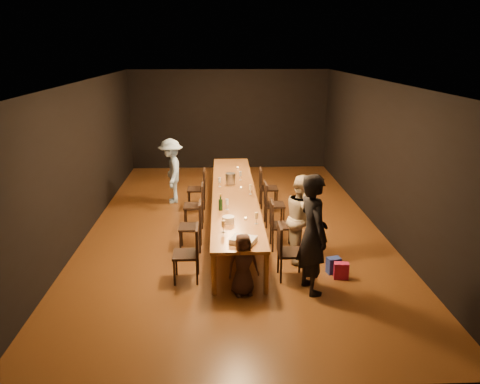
{
  "coord_description": "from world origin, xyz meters",
  "views": [
    {
      "loc": [
        -0.27,
        -9.3,
        3.65
      ],
      "look_at": [
        0.09,
        -0.82,
        1.0
      ],
      "focal_mm": 35.0,
      "sensor_mm": 36.0,
      "label": 1
    }
  ],
  "objects_px": {
    "chair_left_1": "(190,226)",
    "plate_stack": "(228,220)",
    "ice_bucket": "(230,179)",
    "chair_right_2": "(274,204)",
    "chair_left_3": "(196,189)",
    "woman_birthday": "(313,234)",
    "champagne_bottle": "(221,202)",
    "chair_left_0": "(186,254)",
    "chair_left_2": "(194,205)",
    "chair_right_3": "(269,188)",
    "woman_tan": "(303,218)",
    "man_blue": "(171,171)",
    "chair_right_0": "(291,252)",
    "child": "(243,265)",
    "chair_right_1": "(282,225)",
    "table": "(234,194)",
    "birthday_cake": "(243,240)"
  },
  "relations": [
    {
      "from": "chair_left_3",
      "to": "chair_left_2",
      "type": "bearing_deg",
      "value": -180.0
    },
    {
      "from": "ice_bucket",
      "to": "chair_right_3",
      "type": "bearing_deg",
      "value": 33.75
    },
    {
      "from": "chair_left_2",
      "to": "chair_left_3",
      "type": "relative_size",
      "value": 1.0
    },
    {
      "from": "chair_right_1",
      "to": "champagne_bottle",
      "type": "height_order",
      "value": "champagne_bottle"
    },
    {
      "from": "chair_right_3",
      "to": "plate_stack",
      "type": "bearing_deg",
      "value": -18.55
    },
    {
      "from": "chair_left_2",
      "to": "woman_birthday",
      "type": "height_order",
      "value": "woman_birthday"
    },
    {
      "from": "woman_birthday",
      "to": "chair_right_3",
      "type": "bearing_deg",
      "value": -9.7
    },
    {
      "from": "plate_stack",
      "to": "ice_bucket",
      "type": "distance_m",
      "value": 2.39
    },
    {
      "from": "table",
      "to": "child",
      "type": "height_order",
      "value": "child"
    },
    {
      "from": "chair_right_0",
      "to": "chair_right_3",
      "type": "distance_m",
      "value": 3.6
    },
    {
      "from": "birthday_cake",
      "to": "table",
      "type": "bearing_deg",
      "value": 113.87
    },
    {
      "from": "chair_right_1",
      "to": "ice_bucket",
      "type": "bearing_deg",
      "value": -152.96
    },
    {
      "from": "plate_stack",
      "to": "chair_right_1",
      "type": "bearing_deg",
      "value": 30.58
    },
    {
      "from": "woman_tan",
      "to": "champagne_bottle",
      "type": "height_order",
      "value": "woman_tan"
    },
    {
      "from": "chair_right_3",
      "to": "chair_left_3",
      "type": "height_order",
      "value": "same"
    },
    {
      "from": "chair_right_0",
      "to": "chair_right_2",
      "type": "bearing_deg",
      "value": 180.0
    },
    {
      "from": "chair_left_1",
      "to": "chair_left_2",
      "type": "relative_size",
      "value": 1.0
    },
    {
      "from": "table",
      "to": "woman_birthday",
      "type": "distance_m",
      "value": 3.03
    },
    {
      "from": "chair_right_3",
      "to": "woman_tan",
      "type": "distance_m",
      "value": 2.92
    },
    {
      "from": "chair_left_1",
      "to": "birthday_cake",
      "type": "bearing_deg",
      "value": -147.84
    },
    {
      "from": "table",
      "to": "chair_right_2",
      "type": "bearing_deg",
      "value": 0.0
    },
    {
      "from": "chair_right_2",
      "to": "woman_birthday",
      "type": "relative_size",
      "value": 0.49
    },
    {
      "from": "chair_left_0",
      "to": "ice_bucket",
      "type": "bearing_deg",
      "value": -14.74
    },
    {
      "from": "chair_left_2",
      "to": "child",
      "type": "xyz_separation_m",
      "value": [
        0.9,
        -2.88,
        0.03
      ]
    },
    {
      "from": "chair_left_0",
      "to": "chair_left_3",
      "type": "bearing_deg",
      "value": 0.0
    },
    {
      "from": "child",
      "to": "chair_right_1",
      "type": "bearing_deg",
      "value": 51.02
    },
    {
      "from": "man_blue",
      "to": "ice_bucket",
      "type": "xyz_separation_m",
      "value": [
        1.4,
        -1.05,
        0.09
      ]
    },
    {
      "from": "table",
      "to": "woman_birthday",
      "type": "height_order",
      "value": "woman_birthday"
    },
    {
      "from": "chair_left_3",
      "to": "child",
      "type": "xyz_separation_m",
      "value": [
        0.9,
        -4.08,
        0.03
      ]
    },
    {
      "from": "chair_right_2",
      "to": "chair_right_3",
      "type": "bearing_deg",
      "value": 180.0
    },
    {
      "from": "chair_left_3",
      "to": "plate_stack",
      "type": "bearing_deg",
      "value": -166.92
    },
    {
      "from": "chair_right_1",
      "to": "woman_birthday",
      "type": "height_order",
      "value": "woman_birthday"
    },
    {
      "from": "chair_left_1",
      "to": "plate_stack",
      "type": "distance_m",
      "value": 0.98
    },
    {
      "from": "chair_left_3",
      "to": "woman_tan",
      "type": "xyz_separation_m",
      "value": [
        2.0,
        -2.89,
        0.31
      ]
    },
    {
      "from": "chair_right_0",
      "to": "chair_left_1",
      "type": "xyz_separation_m",
      "value": [
        -1.7,
        1.2,
        0.0
      ]
    },
    {
      "from": "chair_right_2",
      "to": "chair_left_3",
      "type": "distance_m",
      "value": 2.08
    },
    {
      "from": "chair_right_3",
      "to": "chair_right_1",
      "type": "bearing_deg",
      "value": -0.0
    },
    {
      "from": "chair_left_1",
      "to": "child",
      "type": "xyz_separation_m",
      "value": [
        0.9,
        -1.68,
        0.03
      ]
    },
    {
      "from": "chair_left_2",
      "to": "champagne_bottle",
      "type": "xyz_separation_m",
      "value": [
        0.57,
        -1.14,
        0.44
      ]
    },
    {
      "from": "chair_left_1",
      "to": "plate_stack",
      "type": "xyz_separation_m",
      "value": [
        0.7,
        -0.59,
        0.34
      ]
    },
    {
      "from": "chair_right_2",
      "to": "plate_stack",
      "type": "bearing_deg",
      "value": -29.25
    },
    {
      "from": "plate_stack",
      "to": "chair_right_3",
      "type": "bearing_deg",
      "value": 71.45
    },
    {
      "from": "chair_right_2",
      "to": "child",
      "type": "relative_size",
      "value": 0.95
    },
    {
      "from": "chair_right_3",
      "to": "woman_birthday",
      "type": "xyz_separation_m",
      "value": [
        0.26,
        -4.01,
        0.48
      ]
    },
    {
      "from": "ice_bucket",
      "to": "chair_right_2",
      "type": "bearing_deg",
      "value": -32.84
    },
    {
      "from": "table",
      "to": "plate_stack",
      "type": "relative_size",
      "value": 28.8
    },
    {
      "from": "woman_birthday",
      "to": "champagne_bottle",
      "type": "xyz_separation_m",
      "value": [
        -1.39,
        1.67,
        -0.03
      ]
    },
    {
      "from": "chair_left_3",
      "to": "plate_stack",
      "type": "relative_size",
      "value": 4.46
    },
    {
      "from": "child",
      "to": "chair_left_3",
      "type": "bearing_deg",
      "value": 88.93
    },
    {
      "from": "man_blue",
      "to": "chair_right_3",
      "type": "bearing_deg",
      "value": 70.96
    }
  ]
}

